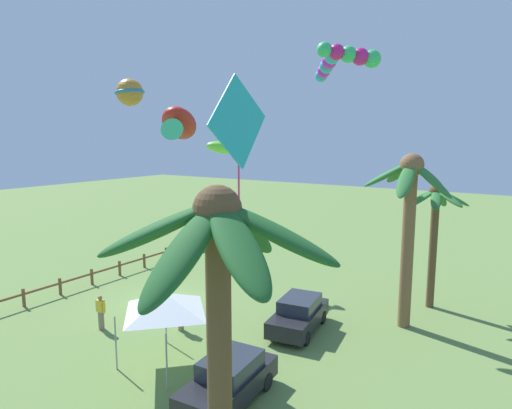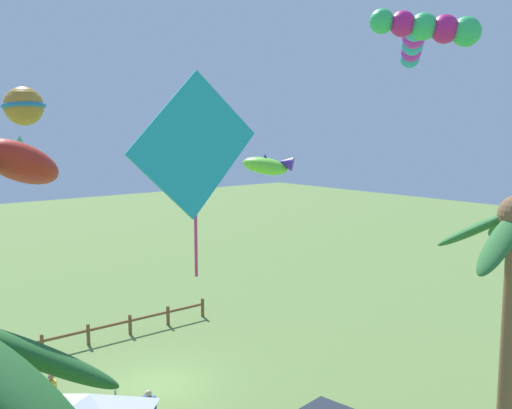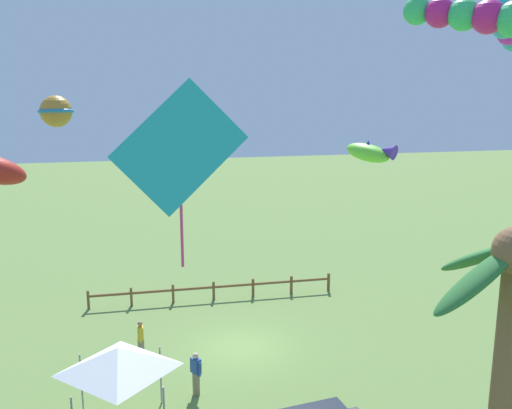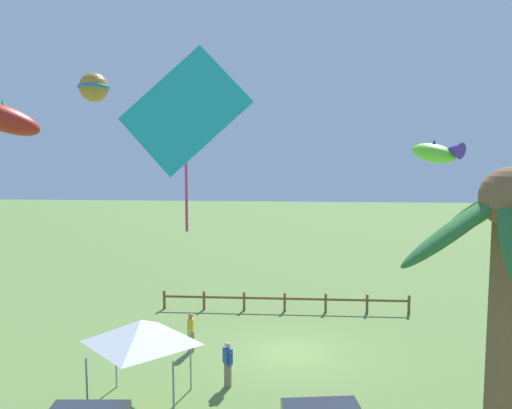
% 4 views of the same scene
% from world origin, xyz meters
% --- Properties ---
extents(ground_plane, '(120.00, 120.00, 0.00)m').
position_xyz_m(ground_plane, '(0.00, 0.00, 0.00)').
color(ground_plane, olive).
extents(palm_tree_1, '(3.73, 3.96, 7.94)m').
position_xyz_m(palm_tree_1, '(-3.79, 11.53, 5.70)').
color(palm_tree_1, brown).
rests_on(palm_tree_1, ground).
extents(rail_fence, '(12.43, 0.12, 0.95)m').
position_xyz_m(rail_fence, '(0.38, -5.49, 0.58)').
color(rail_fence, brown).
rests_on(rail_fence, ground).
extents(spectator_0, '(0.26, 0.55, 1.59)m').
position_xyz_m(spectator_0, '(4.06, 0.13, 0.81)').
color(spectator_0, gray).
rests_on(spectator_0, ground).
extents(spectator_1, '(0.39, 0.49, 1.59)m').
position_xyz_m(spectator_1, '(2.18, 3.24, 0.81)').
color(spectator_1, gray).
rests_on(spectator_1, ground).
extents(festival_tent, '(2.86, 2.86, 2.85)m').
position_xyz_m(festival_tent, '(4.72, 4.85, 2.47)').
color(festival_tent, '#9E9EA3').
rests_on(festival_tent, ground).
extents(kite_ball_0, '(1.05, 1.05, 0.87)m').
position_xyz_m(kite_ball_0, '(6.00, 4.86, 10.06)').
color(kite_ball_0, '#B57E2A').
extents(kite_diamond_3, '(3.60, 0.87, 4.94)m').
position_xyz_m(kite_diamond_3, '(2.80, 6.92, 9.15)').
color(kite_diamond_3, '#24B1B5').
extents(kite_fish_5, '(2.02, 2.21, 1.01)m').
position_xyz_m(kite_fish_5, '(-5.45, 0.00, 8.06)').
color(kite_fish_5, '#71E538').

